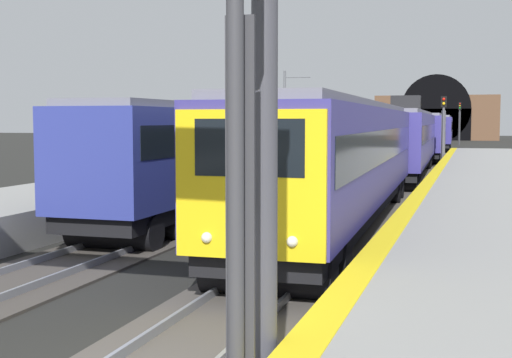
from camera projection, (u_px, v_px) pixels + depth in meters
The scene contains 8 objects.
platform_right_edge_strip at pixel (308, 339), 7.65m from camera, with size 112.00×0.50×0.01m, color yellow.
train_main_approaching at pixel (419, 136), 52.14m from camera, with size 83.92×3.33×4.86m.
train_adjacent_platform at pixel (288, 143), 35.80m from camera, with size 39.05×2.79×4.85m.
railway_signal_near at pixel (236, 122), 6.41m from camera, with size 0.39×0.38×5.64m.
railway_signal_mid at pixel (443, 127), 48.44m from camera, with size 0.39×0.38×5.05m.
railway_signal_far at pixel (460, 119), 98.19m from camera, with size 0.39×0.38×5.93m.
tunnel_portal at pixel (436, 118), 122.45m from camera, with size 2.88×20.95×11.73m.
catenary_mast_near at pixel (285, 113), 63.47m from camera, with size 0.22×2.46×7.83m.
Camera 1 is at (-7.31, -3.96, 3.40)m, focal length 49.67 mm.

